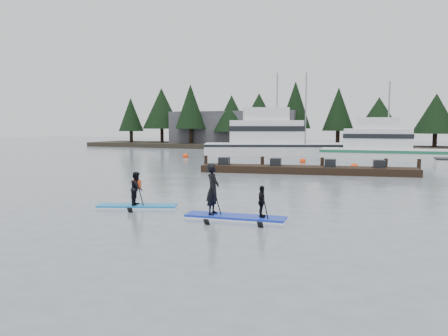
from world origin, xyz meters
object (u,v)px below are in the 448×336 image
at_px(fishing_boat_large, 279,148).
at_px(fishing_boat_medium, 390,154).
at_px(paddleboard_solo, 137,195).
at_px(paddleboard_duo, 229,201).
at_px(floating_dock, 306,170).

relative_size(fishing_boat_large, fishing_boat_medium, 1.32).
bearing_deg(paddleboard_solo, paddleboard_duo, -26.86).
height_order(fishing_boat_large, paddleboard_solo, fishing_boat_large).
bearing_deg(fishing_boat_large, paddleboard_solo, -106.22).
relative_size(fishing_boat_large, floating_dock, 1.24).
bearing_deg(floating_dock, fishing_boat_large, 101.23).
distance_m(fishing_boat_medium, paddleboard_duo, 28.18).
height_order(fishing_boat_medium, floating_dock, fishing_boat_medium).
distance_m(fishing_boat_large, fishing_boat_medium, 11.30).
bearing_deg(fishing_boat_medium, fishing_boat_large, 160.57).
distance_m(fishing_boat_large, floating_dock, 17.18).
xyz_separation_m(floating_dock, paddleboard_duo, (0.46, -14.71, 0.38)).
height_order(fishing_boat_medium, paddleboard_duo, fishing_boat_medium).
xyz_separation_m(paddleboard_solo, paddleboard_duo, (3.99, -0.47, 0.12)).
height_order(fishing_boat_medium, paddleboard_solo, fishing_boat_medium).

